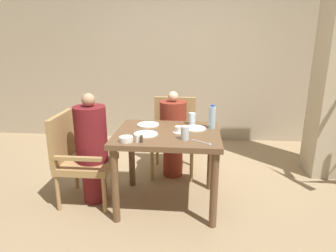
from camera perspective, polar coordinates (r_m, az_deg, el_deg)
ground_plane at (r=3.24m, az=-0.07°, el=-14.44°), size 16.00×16.00×0.00m
wall_back at (r=4.93m, az=2.37°, el=13.42°), size 8.00×0.06×2.80m
dining_table at (r=2.95m, az=-0.08°, el=-3.45°), size 1.01×0.84×0.78m
chair_left_side at (r=3.22m, az=-16.64°, el=-5.32°), size 0.53×0.53×0.93m
diner_in_left_chair at (r=3.14m, az=-14.29°, el=-4.01°), size 0.32×0.32×1.15m
chair_far_side at (r=3.79m, az=1.12°, el=-1.33°), size 0.53×0.53×0.93m
diner_in_far_chair at (r=3.63m, az=0.96°, el=-1.42°), size 0.32×0.32×1.06m
plate_main_left at (r=3.02m, az=5.07°, el=-0.45°), size 0.23×0.23×0.01m
plate_main_right at (r=2.84m, az=-4.25°, el=-1.54°), size 0.23×0.23×0.01m
plate_dessert_center at (r=3.15m, az=-3.81°, el=0.27°), size 0.23×0.23×0.01m
teacup_with_saucer at (r=2.89m, az=2.02°, el=-0.75°), size 0.12×0.12×0.06m
bowl_small at (r=2.67m, az=-7.98°, el=-2.48°), size 0.12×0.12×0.04m
water_bottle at (r=3.04m, az=8.42°, el=1.67°), size 0.07×0.07×0.25m
glass_tall_near at (r=3.17m, az=4.57°, el=1.41°), size 0.07×0.07×0.12m
glass_tall_mid at (r=2.69m, az=3.22°, el=-1.32°), size 0.07×0.07×0.12m
salt_shaker at (r=2.64m, az=-5.93°, el=-2.39°), size 0.03×0.03×0.07m
pepper_shaker at (r=2.63m, az=-5.09°, el=-2.45°), size 0.03×0.03×0.06m
fork_beside_plate at (r=2.64m, az=6.74°, el=-3.14°), size 0.17×0.13×0.00m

